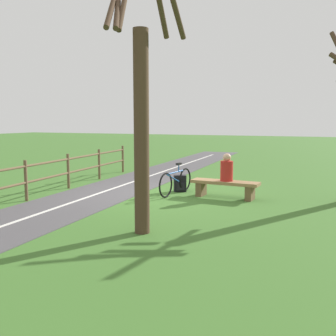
% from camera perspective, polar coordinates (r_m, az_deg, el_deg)
% --- Properties ---
extents(ground_plane, '(80.00, 80.00, 0.00)m').
position_cam_1_polar(ground_plane, '(10.61, -1.80, -3.78)').
color(ground_plane, '#3D6B28').
extents(paved_path, '(3.38, 36.05, 0.02)m').
position_cam_1_polar(paved_path, '(8.09, -22.49, -7.71)').
color(paved_path, '#4C494C').
rests_on(paved_path, ground_plane).
extents(path_centre_line, '(1.19, 31.98, 0.00)m').
position_cam_1_polar(path_centre_line, '(8.09, -22.49, -7.64)').
color(path_centre_line, silver).
rests_on(path_centre_line, paved_path).
extents(bench, '(1.78, 0.58, 0.44)m').
position_cam_1_polar(bench, '(10.10, 8.38, -2.63)').
color(bench, '#937047').
rests_on(bench, ground_plane).
extents(person_seated, '(0.34, 0.34, 0.71)m').
position_cam_1_polar(person_seated, '(10.02, 8.63, -0.16)').
color(person_seated, '#B2231E').
rests_on(person_seated, bench).
extents(bicycle, '(0.26, 1.74, 0.84)m').
position_cam_1_polar(bicycle, '(10.45, 1.16, -1.99)').
color(bicycle, black).
rests_on(bicycle, ground_plane).
extents(backpack, '(0.41, 0.38, 0.46)m').
position_cam_1_polar(backpack, '(10.87, 1.77, -2.30)').
color(backpack, black).
rests_on(backpack, ground_plane).
extents(tree_far_left, '(1.31, 1.28, 4.55)m').
position_cam_1_polar(tree_far_left, '(6.73, -3.99, 8.02)').
color(tree_far_left, '#473323').
rests_on(tree_far_left, ground_plane).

